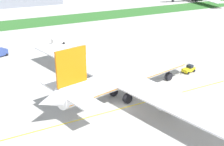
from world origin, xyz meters
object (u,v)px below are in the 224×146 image
object	(u,v)px
service_truck_fuel_bowser	(0,52)
service_truck_catering_van	(58,41)
airliner_foreground	(128,77)
ground_crew_marshaller_front	(78,99)
ground_crew_wingwalker_port	(149,89)
ground_crew_wingwalker_starboard	(131,90)
pushback_tug	(189,69)

from	to	relation	value
service_truck_fuel_bowser	service_truck_catering_van	world-z (taller)	service_truck_fuel_bowser
service_truck_catering_van	airliner_foreground	bearing A→B (deg)	-90.12
airliner_foreground	service_truck_fuel_bowser	size ratio (longest dim) A/B	14.50
service_truck_catering_van	service_truck_fuel_bowser	bearing A→B (deg)	-167.43
service_truck_fuel_bowser	service_truck_catering_van	xyz separation A→B (m)	(23.36, 5.21, -0.22)
service_truck_catering_van	ground_crew_marshaller_front	bearing A→B (deg)	-103.86
airliner_foreground	ground_crew_marshaller_front	distance (m)	13.69
ground_crew_marshaller_front	ground_crew_wingwalker_port	bearing A→B (deg)	-12.01
ground_crew_wingwalker_port	ground_crew_marshaller_front	world-z (taller)	ground_crew_wingwalker_port
ground_crew_marshaller_front	service_truck_catering_van	world-z (taller)	service_truck_catering_van
airliner_foreground	service_truck_fuel_bowser	distance (m)	54.49
ground_crew_marshaller_front	ground_crew_wingwalker_starboard	distance (m)	14.40
airliner_foreground	ground_crew_marshaller_front	xyz separation A→B (m)	(-12.52, 3.15, -4.55)
airliner_foreground	ground_crew_wingwalker_starboard	xyz separation A→B (m)	(1.73, 1.09, -4.55)
ground_crew_wingwalker_port	service_truck_fuel_bowser	world-z (taller)	service_truck_fuel_bowser
ground_crew_wingwalker_starboard	ground_crew_marshaller_front	bearing A→B (deg)	171.79
airliner_foreground	ground_crew_marshaller_front	world-z (taller)	airliner_foreground
ground_crew_wingwalker_starboard	airliner_foreground	bearing A→B (deg)	-147.71
ground_crew_wingwalker_port	ground_crew_marshaller_front	distance (m)	19.15
service_truck_fuel_bowser	ground_crew_marshaller_front	bearing A→B (deg)	-76.87
airliner_foreground	service_truck_fuel_bowser	world-z (taller)	airliner_foreground
ground_crew_wingwalker_port	ground_crew_marshaller_front	size ratio (longest dim) A/B	1.03
airliner_foreground	service_truck_catering_van	distance (m)	54.50
ground_crew_marshaller_front	service_truck_catering_van	xyz separation A→B (m)	(12.63, 51.20, 0.45)
ground_crew_wingwalker_port	ground_crew_marshaller_front	bearing A→B (deg)	167.99
service_truck_catering_van	ground_crew_wingwalker_port	bearing A→B (deg)	-83.69
ground_crew_wingwalker_starboard	service_truck_fuel_bowser	bearing A→B (deg)	117.47
pushback_tug	service_truck_catering_van	distance (m)	55.21
ground_crew_wingwalker_port	service_truck_catering_van	xyz separation A→B (m)	(-6.10, 55.18, 0.42)
airliner_foreground	ground_crew_marshaller_front	size ratio (longest dim) A/B	50.95
pushback_tug	ground_crew_wingwalker_port	bearing A→B (deg)	-162.33
service_truck_fuel_bowser	pushback_tug	bearing A→B (deg)	-42.02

